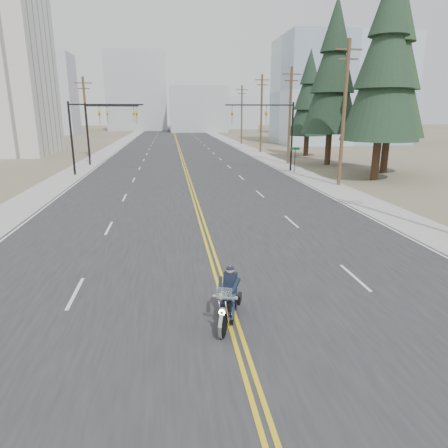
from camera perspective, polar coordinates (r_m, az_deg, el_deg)
name	(u,v)px	position (r m, az deg, el deg)	size (l,w,h in m)	color
ground_plane	(241,349)	(10.87, 2.46, -17.42)	(400.00, 400.00, 0.00)	#776D56
road	(178,145)	(79.20, -6.62, 11.19)	(20.00, 200.00, 0.01)	#303033
sidewalk_left	(117,145)	(79.79, -15.05, 10.81)	(3.00, 200.00, 0.01)	#A5A5A0
sidewalk_right	(236,144)	(80.27, 1.78, 11.34)	(3.00, 200.00, 0.01)	#A5A5A0
traffic_mast_left	(92,124)	(41.62, -18.35, 13.46)	(7.10, 0.26, 7.00)	black
traffic_mast_right	(273,123)	(42.33, 7.06, 14.14)	(7.10, 0.26, 7.00)	black
traffic_mast_far	(102,122)	(49.57, -17.09, 13.71)	(6.10, 0.26, 7.00)	black
street_sign	(295,156)	(41.11, 10.12, 9.60)	(0.90, 0.06, 2.62)	black
utility_pole_b	(344,112)	(34.96, 16.78, 15.05)	(2.20, 0.30, 11.50)	brown
utility_pole_c	(290,115)	(49.05, 9.40, 15.16)	(2.20, 0.30, 11.00)	brown
utility_pole_d	(261,113)	(63.56, 5.36, 15.57)	(2.20, 0.30, 11.50)	brown
utility_pole_e	(242,114)	(80.22, 2.55, 15.43)	(2.20, 0.30, 11.00)	brown
utility_pole_left	(86,116)	(57.98, -19.10, 14.32)	(2.20, 0.30, 10.50)	brown
glass_building	(339,92)	(85.94, 16.14, 17.72)	(24.00, 16.00, 20.00)	#9EB5CC
haze_bldg_a	(48,94)	(128.47, -23.80, 16.59)	(14.00, 12.00, 22.00)	#B7BCC6
haze_bldg_b	(198,110)	(134.31, -3.73, 16.00)	(18.00, 14.00, 14.00)	#ADB2B7
haze_bldg_c	(309,102)	(126.08, 12.10, 16.65)	(16.00, 12.00, 18.00)	#B7BCC6
haze_bldg_d	(137,92)	(149.49, -12.28, 17.95)	(20.00, 15.00, 26.00)	#ADB2B7
haze_bldg_e	(237,113)	(161.18, 1.88, 15.59)	(14.00, 14.00, 12.00)	#B7BCC6
haze_bldg_f	(13,106)	(147.14, -27.87, 14.66)	(12.00, 12.00, 16.00)	#ADB2B7
motorcyclist	(228,297)	(11.62, 0.60, -10.36)	(0.91, 2.13, 1.66)	black
conifer_near	(386,60)	(39.00, 22.13, 20.85)	(6.73, 6.73, 17.81)	#382619
conifer_mid	(395,64)	(43.99, 23.19, 20.25)	(6.80, 6.80, 18.12)	#382619
conifer_tall	(333,71)	(49.38, 15.37, 20.34)	(6.56, 6.56, 18.22)	#382619
conifer_far	(309,96)	(58.78, 12.03, 17.47)	(5.33, 5.33, 14.28)	#382619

